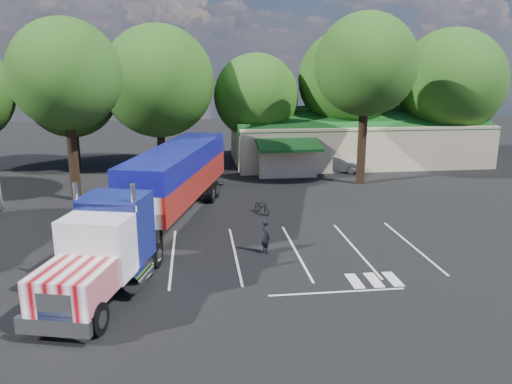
{
  "coord_description": "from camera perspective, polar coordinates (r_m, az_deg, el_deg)",
  "views": [
    {
      "loc": [
        -1.88,
        -30.14,
        9.5
      ],
      "look_at": [
        1.69,
        -1.08,
        2.0
      ],
      "focal_mm": 35.0,
      "sensor_mm": 36.0,
      "label": 1
    }
  ],
  "objects": [
    {
      "name": "bicycle",
      "position": [
        32.69,
        0.73,
        -1.65
      ],
      "size": [
        1.27,
        1.92,
        0.95
      ],
      "primitive_type": "imported",
      "rotation": [
        0.0,
        0.0,
        0.38
      ],
      "color": "black",
      "rests_on": "ground"
    },
    {
      "name": "ground",
      "position": [
        31.65,
        -3.29,
        -3.12
      ],
      "size": [
        120.0,
        120.0,
        0.0
      ],
      "primitive_type": "plane",
      "color": "black",
      "rests_on": "ground"
    },
    {
      "name": "tree_near_left",
      "position": [
        37.16,
        -20.93,
        12.39
      ],
      "size": [
        7.6,
        7.6,
        12.65
      ],
      "color": "black",
      "rests_on": "ground"
    },
    {
      "name": "tree_row_b",
      "position": [
        49.27,
        -20.42,
        10.74
      ],
      "size": [
        8.4,
        8.4,
        11.35
      ],
      "color": "black",
      "rests_on": "ground"
    },
    {
      "name": "semi_truck",
      "position": [
        28.97,
        -10.5,
        0.5
      ],
      "size": [
        8.55,
        22.52,
        4.73
      ],
      "rotation": [
        0.0,
        0.0,
        -0.26
      ],
      "color": "black",
      "rests_on": "ground"
    },
    {
      "name": "silver_sedan",
      "position": [
        45.94,
        9.24,
        3.22
      ],
      "size": [
        4.91,
        3.15,
        1.53
      ],
      "primitive_type": "imported",
      "rotation": [
        0.0,
        0.0,
        1.21
      ],
      "color": "#96999D",
      "rests_on": "ground"
    },
    {
      "name": "woman",
      "position": [
        25.86,
        1.13,
        -5.07
      ],
      "size": [
        0.63,
        0.76,
        1.79
      ],
      "primitive_type": "imported",
      "rotation": [
        0.0,
        0.0,
        1.93
      ],
      "color": "black",
      "rests_on": "ground"
    },
    {
      "name": "tree_row_e",
      "position": [
        50.4,
        10.42,
        12.54
      ],
      "size": [
        9.6,
        9.6,
        12.9
      ],
      "color": "black",
      "rests_on": "ground"
    },
    {
      "name": "tree_row_c",
      "position": [
        46.46,
        -11.12,
        12.31
      ],
      "size": [
        10.0,
        10.0,
        13.05
      ],
      "color": "black",
      "rests_on": "ground"
    },
    {
      "name": "tree_row_d",
      "position": [
        48.09,
        0.03,
        10.9
      ],
      "size": [
        8.0,
        8.0,
        10.6
      ],
      "color": "black",
      "rests_on": "ground"
    },
    {
      "name": "tree_row_f",
      "position": [
        53.15,
        21.36,
        11.57
      ],
      "size": [
        10.4,
        10.4,
        13.0
      ],
      "color": "black",
      "rests_on": "ground"
    },
    {
      "name": "event_hall",
      "position": [
        50.95,
        10.98,
        5.89
      ],
      "size": [
        24.2,
        14.12,
        5.55
      ],
      "color": "#CBB397",
      "rests_on": "ground"
    },
    {
      "name": "tree_near_right",
      "position": [
        40.89,
        12.47,
        13.99
      ],
      "size": [
        8.0,
        8.0,
        13.5
      ],
      "color": "black",
      "rests_on": "ground"
    }
  ]
}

